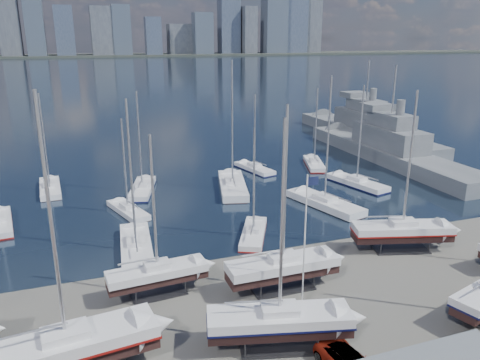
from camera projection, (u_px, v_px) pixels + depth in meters
name	position (u px, v px, depth m)	size (l,w,h in m)	color
ground	(290.00, 306.00, 37.53)	(1400.00, 1400.00, 0.00)	#605E59
water	(92.00, 70.00, 316.88)	(1400.00, 600.00, 0.40)	#172835
far_shore	(81.00, 56.00, 550.78)	(1400.00, 80.00, 2.20)	#2D332D
skyline	(70.00, 22.00, 531.61)	(639.14, 43.80, 107.69)	#475166
sailboat_cradle_1	(67.00, 347.00, 29.08)	(11.57, 4.47, 18.06)	#2D2D33
sailboat_cradle_2	(158.00, 274.00, 38.68)	(8.40, 2.94, 13.66)	#2D2D33
sailboat_cradle_3	(279.00, 321.00, 31.98)	(10.34, 5.20, 16.09)	#2D2D33
sailboat_cradle_4	(283.00, 267.00, 39.62)	(9.69, 2.73, 15.82)	#2D2D33
sailboat_cradle_6	(402.00, 231.00, 46.97)	(10.34, 5.42, 16.09)	#2D2D33
sailboat_moored_1	(0.00, 224.00, 53.33)	(3.73, 9.44, 13.74)	black
sailboat_moored_2	(50.00, 189.00, 65.65)	(3.15, 9.61, 14.32)	black
sailboat_moored_3	(136.00, 249.00, 47.12)	(3.95, 10.97, 16.07)	black
sailboat_moored_4	(128.00, 211.00, 57.38)	(4.56, 8.43, 12.26)	black
sailboat_moored_5	(142.00, 190.00, 65.41)	(5.35, 10.15, 14.61)	black
sailboat_moored_6	(253.00, 235.00, 50.50)	(5.83, 8.54, 12.52)	black
sailboat_moored_7	(233.00, 187.00, 66.42)	(6.48, 12.91, 18.78)	black
sailboat_moored_8	(254.00, 169.00, 75.78)	(4.40, 8.95, 12.89)	black
sailboat_moored_9	(325.00, 204.00, 59.61)	(6.03, 11.83, 17.21)	black
sailboat_moored_10	(357.00, 184.00, 68.09)	(5.22, 10.55, 15.19)	black
sailboat_moored_11	(314.00, 165.00, 78.48)	(5.47, 9.46, 13.65)	black
naval_ship_east	(388.00, 151.00, 81.94)	(7.60, 43.38, 17.90)	slate
naval_ship_west	(364.00, 131.00, 99.66)	(7.45, 44.35, 17.99)	slate
flagpole	(306.00, 234.00, 35.63)	(0.98, 0.12, 11.06)	white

